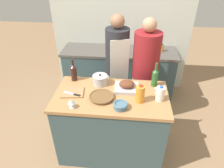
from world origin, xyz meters
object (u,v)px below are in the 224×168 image
object	(u,v)px
wine_bottle_dark	(74,72)
condiment_bottle_extra	(143,44)
knife_chef	(72,94)
wicker_basket	(102,97)
wine_glass_right	(71,102)
milk_jug	(160,94)
person_cook_guest	(145,69)
wine_bottle_green	(155,77)
person_cook_aproned	(117,65)
mixing_bowl	(121,105)
stock_pot	(100,80)
juice_jug	(140,94)
roasting_pan	(127,86)
condiment_bottle_short	(162,48)
wine_glass_left	(158,87)
cutting_board	(73,92)
condiment_bottle_tall	(147,51)

from	to	relation	value
wine_bottle_dark	condiment_bottle_extra	xyz separation A→B (m)	(0.92, 1.22, -0.06)
wine_bottle_dark	knife_chef	world-z (taller)	wine_bottle_dark
wicker_basket	wine_glass_right	xyz separation A→B (m)	(-0.30, -0.20, 0.06)
milk_jug	person_cook_guest	distance (m)	0.76
wine_bottle_green	person_cook_aproned	distance (m)	0.73
mixing_bowl	wine_bottle_dark	bearing A→B (deg)	141.11
stock_pot	mixing_bowl	world-z (taller)	stock_pot
wine_glass_right	knife_chef	xyz separation A→B (m)	(-0.05, 0.22, -0.06)
stock_pot	juice_jug	bearing A→B (deg)	-32.37
wicker_basket	juice_jug	world-z (taller)	juice_jug
wine_bottle_dark	wine_glass_right	size ratio (longest dim) A/B	2.79
roasting_pan	stock_pot	distance (m)	0.35
roasting_pan	wine_bottle_green	world-z (taller)	wine_bottle_green
condiment_bottle_short	person_cook_aproned	bearing A→B (deg)	-137.55
wine_glass_left	condiment_bottle_short	size ratio (longest dim) A/B	0.80
cutting_board	juice_jug	bearing A→B (deg)	-5.74
stock_pot	condiment_bottle_short	distance (m)	1.52
condiment_bottle_extra	milk_jug	bearing A→B (deg)	-84.58
roasting_pan	person_cook_aproned	world-z (taller)	person_cook_aproned
wine_bottle_green	knife_chef	xyz separation A→B (m)	(-0.97, -0.31, -0.10)
condiment_bottle_extra	wine_glass_left	bearing A→B (deg)	-84.45
wine_glass_right	knife_chef	distance (m)	0.23
stock_pot	condiment_bottle_tall	distance (m)	1.26
condiment_bottle_tall	cutting_board	bearing A→B (deg)	-125.87
juice_jug	wine_glass_left	distance (m)	0.28
person_cook_guest	condiment_bottle_extra	bearing A→B (deg)	111.11
wine_bottle_dark	roasting_pan	bearing A→B (deg)	-13.06
wine_bottle_green	condiment_bottle_extra	size ratio (longest dim) A/B	1.53
knife_chef	person_cook_guest	xyz separation A→B (m)	(0.88, 0.76, -0.04)
cutting_board	condiment_bottle_short	bearing A→B (deg)	50.35
wicker_basket	condiment_bottle_extra	size ratio (longest dim) A/B	1.39
roasting_pan	condiment_bottle_extra	size ratio (longest dim) A/B	1.43
mixing_bowl	person_cook_guest	distance (m)	0.98
wicker_basket	cutting_board	xyz separation A→B (m)	(-0.36, 0.07, -0.01)
mixing_bowl	wine_glass_right	world-z (taller)	wine_glass_right
person_cook_aproned	person_cook_guest	distance (m)	0.42
mixing_bowl	wine_glass_left	world-z (taller)	wine_glass_left
person_cook_aproned	mixing_bowl	bearing A→B (deg)	-100.41
juice_jug	person_cook_guest	world-z (taller)	person_cook_guest
wine_bottle_green	juice_jug	bearing A→B (deg)	-118.23
mixing_bowl	wicker_basket	bearing A→B (deg)	145.92
roasting_pan	knife_chef	bearing A→B (deg)	-163.86
knife_chef	wine_glass_left	bearing A→B (deg)	8.56
milk_jug	condiment_bottle_short	world-z (taller)	milk_jug
condiment_bottle_extra	wicker_basket	bearing A→B (deg)	-107.79
wine_bottle_green	roasting_pan	bearing A→B (deg)	-158.96
mixing_bowl	milk_jug	bearing A→B (deg)	23.48
wine_glass_right	mixing_bowl	bearing A→B (deg)	4.68
juice_jug	condiment_bottle_tall	xyz separation A→B (m)	(0.15, 1.39, -0.08)
condiment_bottle_short	wine_glass_left	bearing A→B (deg)	-98.27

